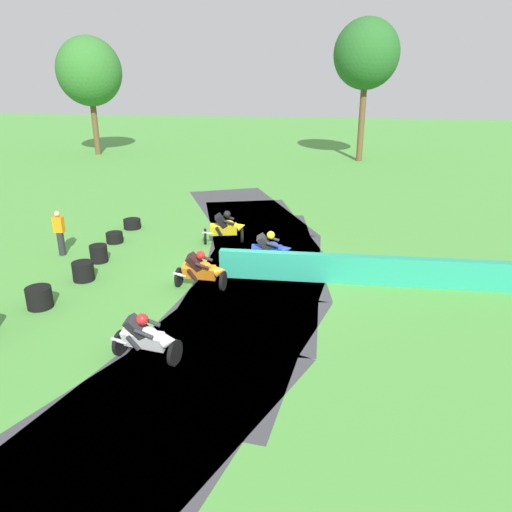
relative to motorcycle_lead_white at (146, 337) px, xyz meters
name	(u,v)px	position (x,y,z in m)	size (l,w,h in m)	color
ground_plane	(258,278)	(1.78, 5.21, -0.63)	(120.00, 120.00, 0.00)	#4C933D
track_asphalt	(235,276)	(1.03, 5.20, -0.62)	(7.79, 25.99, 0.01)	#3D3D42
safety_barrier	(447,274)	(7.54, 5.28, -0.18)	(0.30, 13.98, 0.90)	#239375
motorcycle_lead_white	(146,337)	(0.00, 0.00, 0.00)	(1.70, 1.02, 1.42)	black
motorcycle_chase_orange	(202,270)	(0.24, 4.06, 0.00)	(1.69, 0.93, 1.42)	black
motorcycle_trailing_blue	(269,250)	(2.02, 6.10, 0.01)	(1.68, 0.87, 1.43)	black
motorcycle_fourth_yellow	(226,228)	(0.09, 8.34, 0.01)	(1.72, 1.07, 1.43)	black
tire_stack_mid_a	(39,298)	(-3.94, 2.23, -0.33)	(0.70, 0.70, 0.60)	black
tire_stack_mid_b	(83,271)	(-3.64, 4.24, -0.33)	(0.66, 0.66, 0.60)	black
tire_stack_far	(99,254)	(-3.87, 5.83, -0.33)	(0.60, 0.60, 0.60)	black
tire_stack_extra_a	(115,238)	(-4.18, 7.87, -0.43)	(0.63, 0.63, 0.40)	black
tire_stack_extra_b	(132,224)	(-4.20, 9.73, -0.43)	(0.71, 0.71, 0.40)	black
track_marshal	(60,233)	(-5.48, 6.29, 0.19)	(0.34, 0.24, 1.63)	#232328
tree_far_left	(366,55)	(6.06, 28.32, 6.67)	(4.53, 4.53, 9.73)	brown
tree_far_right	(89,72)	(-14.42, 28.44, 5.57)	(4.84, 4.84, 8.76)	brown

